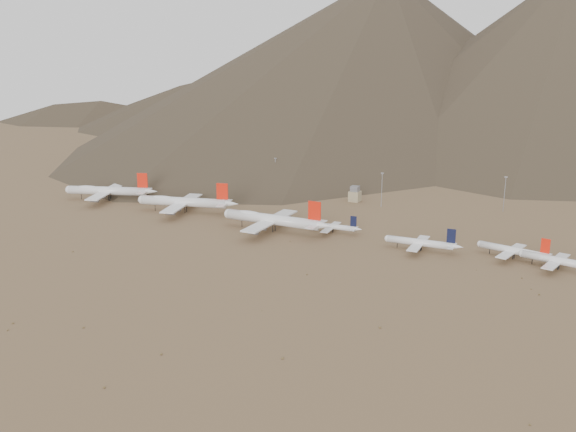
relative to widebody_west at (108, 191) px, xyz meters
The scene contains 15 objects.
ground 146.65m from the widebody_west, 15.17° to the right, with size 3000.00×3000.00×0.00m, color olive.
mountain_ridge 884.72m from the widebody_west, 80.68° to the left, with size 4400.00×1000.00×300.00m.
widebody_west is the anchor object (origin of this frame).
widebody_centre 74.37m from the widebody_west, ahead, with size 74.07×58.46×22.48m.
widebody_east 154.66m from the widebody_west, ahead, with size 77.36×59.10×22.98m.
narrowbody_a 189.59m from the widebody_west, ahead, with size 37.28×26.77×12.30m.
narrowbody_b 250.52m from the widebody_west, ahead, with size 46.13×33.02×15.21m.
narrowbody_c 300.41m from the widebody_west, ahead, with size 44.66×32.79×14.94m.
narrowbody_d 324.60m from the widebody_west, ahead, with size 44.63×32.72×14.90m.
control_tower 189.83m from the widebody_west, 25.48° to the left, with size 8.00×8.00×12.00m.
mast_far_west 92.36m from the widebody_west, 105.78° to the left, with size 2.00×0.60×25.70m.
mast_west 135.26m from the widebody_west, 45.05° to the left, with size 2.00×0.60×25.70m.
mast_centre 208.84m from the widebody_west, 20.96° to the left, with size 2.00×0.60×25.70m.
mast_east 295.66m from the widebody_west, 19.94° to the left, with size 2.00×0.60×25.70m.
desert_scrub 253.88m from the widebody_west, 33.65° to the right, with size 421.03×184.12×0.86m.
Camera 1 is at (198.75, -329.25, 115.71)m, focal length 40.00 mm.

